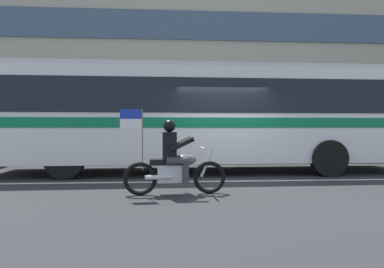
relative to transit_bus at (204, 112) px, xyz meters
name	(u,v)px	position (x,y,z in m)	size (l,w,h in m)	color
ground_plane	(223,178)	(0.42, -1.19, -1.88)	(60.00, 60.00, 0.00)	#2B2B2D
sidewalk_curb	(204,157)	(0.42, 3.91, -1.81)	(28.00, 3.80, 0.15)	#A39E93
lane_center_stripe	(227,181)	(0.42, -1.79, -1.88)	(26.60, 0.14, 0.01)	silver
office_building_facade	(200,64)	(0.42, 6.19, 2.66)	(28.00, 0.89, 9.08)	gray
transit_bus	(204,112)	(0.00, 0.00, 0.00)	(12.59, 2.80, 3.22)	white
motorcycle_with_rider	(174,163)	(-0.98, -3.35, -1.22)	(2.19, 0.64, 1.78)	black
fire_hydrant	(293,149)	(3.85, 2.59, -1.37)	(0.22, 0.30, 0.75)	gold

